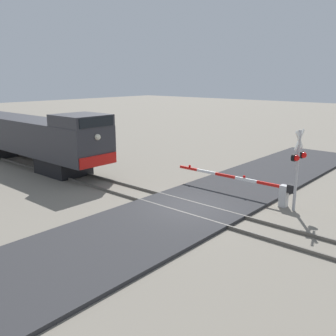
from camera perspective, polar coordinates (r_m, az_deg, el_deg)
name	(u,v)px	position (r m, az deg, el deg)	size (l,w,h in m)	color
ground_plane	(189,210)	(17.62, 3.26, -6.44)	(160.00, 160.00, 0.00)	gray
rail_track_left	(179,212)	(17.07, 1.78, -6.84)	(0.08, 80.00, 0.15)	#59544C
rail_track_right	(198,204)	(18.14, 4.67, -5.61)	(0.08, 80.00, 0.15)	#59544C
road_surface	(189,208)	(17.60, 3.27, -6.21)	(36.00, 5.18, 0.15)	#2D2D30
locomotive	(29,136)	(28.13, -20.70, 4.61)	(2.79, 16.38, 3.97)	black
crossing_signal	(298,162)	(17.82, 19.40, 0.93)	(1.18, 0.33, 3.83)	#ADADB2
crossing_gate	(263,187)	(19.06, 14.45, -2.91)	(0.36, 6.96, 1.18)	silver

